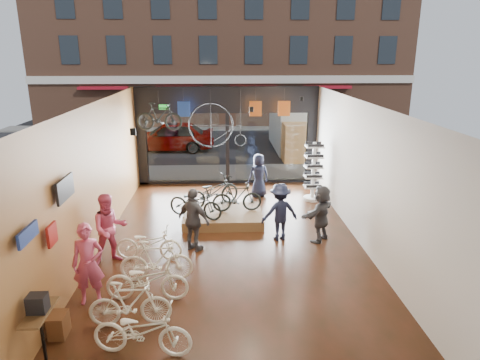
{
  "coord_description": "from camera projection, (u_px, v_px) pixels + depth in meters",
  "views": [
    {
      "loc": [
        -0.26,
        -10.5,
        5.0
      ],
      "look_at": [
        0.28,
        1.4,
        1.46
      ],
      "focal_mm": 32.0,
      "sensor_mm": 36.0,
      "label": 1
    }
  ],
  "objects": [
    {
      "name": "storefront",
      "position": [
        227.0,
        136.0,
        16.69
      ],
      "size": [
        7.0,
        0.26,
        3.8
      ],
      "primitive_type": null,
      "color": "black",
      "rests_on": "ground"
    },
    {
      "name": "customer_2",
      "position": [
        194.0,
        220.0,
        11.07
      ],
      "size": [
        1.04,
        0.94,
        1.7
      ],
      "primitive_type": "imported",
      "rotation": [
        0.0,
        0.0,
        2.49
      ],
      "color": "#3F3F44",
      "rests_on": "ground_plane"
    },
    {
      "name": "wall_merch",
      "position": [
        48.0,
        269.0,
        7.61
      ],
      "size": [
        0.4,
        2.4,
        2.6
      ],
      "primitive_type": null,
      "color": "navy",
      "rests_on": "wall_left"
    },
    {
      "name": "floor_bike_2",
      "position": [
        147.0,
        280.0,
        8.92
      ],
      "size": [
        1.75,
        0.67,
        0.91
      ],
      "primitive_type": "imported",
      "rotation": [
        0.0,
        0.0,
        1.53
      ],
      "color": "#ECE5CB",
      "rests_on": "ground_plane"
    },
    {
      "name": "opposite_building",
      "position": [
        223.0,
        24.0,
        30.08
      ],
      "size": [
        26.0,
        5.0,
        14.0
      ],
      "primitive_type": "cube",
      "color": "brown",
      "rests_on": "ground"
    },
    {
      "name": "floor_bike_0",
      "position": [
        142.0,
        331.0,
        7.28
      ],
      "size": [
        1.81,
        0.85,
        0.91
      ],
      "primitive_type": "imported",
      "rotation": [
        0.0,
        0.0,
        1.42
      ],
      "color": "#ECE5CB",
      "rests_on": "ground_plane"
    },
    {
      "name": "box_truck",
      "position": [
        299.0,
        128.0,
        21.8
      ],
      "size": [
        2.3,
        6.9,
        2.72
      ],
      "primitive_type": null,
      "color": "silver",
      "rests_on": "street_road"
    },
    {
      "name": "street_road",
      "position": [
        225.0,
        139.0,
        25.85
      ],
      "size": [
        30.0,
        18.0,
        0.02
      ],
      "primitive_type": "cube",
      "color": "black",
      "rests_on": "ground"
    },
    {
      "name": "wall_back",
      "position": [
        245.0,
        320.0,
        5.18
      ],
      "size": [
        7.0,
        0.04,
        3.8
      ],
      "primitive_type": "cube",
      "color": "beige",
      "rests_on": "ground"
    },
    {
      "name": "jersey_left",
      "position": [
        184.0,
        109.0,
        15.53
      ],
      "size": [
        0.45,
        0.03,
        0.55
      ],
      "primitive_type": "cube",
      "color": "#1E3F99",
      "rests_on": "ceiling"
    },
    {
      "name": "customer_0",
      "position": [
        88.0,
        264.0,
        8.71
      ],
      "size": [
        0.68,
        0.49,
        1.75
      ],
      "primitive_type": "imported",
      "rotation": [
        0.0,
        0.0,
        0.12
      ],
      "color": "#CC4C72",
      "rests_on": "ground_plane"
    },
    {
      "name": "display_bike_right",
      "position": [
        213.0,
        192.0,
        13.52
      ],
      "size": [
        1.93,
        1.58,
        0.99
      ],
      "primitive_type": "imported",
      "rotation": [
        0.0,
        0.0,
        2.15
      ],
      "color": "black",
      "rests_on": "display_platform"
    },
    {
      "name": "display_bike_mid",
      "position": [
        237.0,
        197.0,
        13.12
      ],
      "size": [
        1.55,
        0.53,
        0.91
      ],
      "primitive_type": "imported",
      "rotation": [
        0.0,
        0.0,
        1.64
      ],
      "color": "black",
      "rests_on": "display_platform"
    },
    {
      "name": "sidewalk_far",
      "position": [
        224.0,
        127.0,
        29.66
      ],
      "size": [
        30.0,
        2.0,
        0.12
      ],
      "primitive_type": "cube",
      "color": "slate",
      "rests_on": "ground"
    },
    {
      "name": "exit_sign",
      "position": [
        164.0,
        107.0,
        16.14
      ],
      "size": [
        0.35,
        0.06,
        0.18
      ],
      "primitive_type": "cube",
      "color": "#198C26",
      "rests_on": "storefront"
    },
    {
      "name": "customer_3",
      "position": [
        280.0,
        212.0,
        11.76
      ],
      "size": [
        1.15,
        0.83,
        1.61
      ],
      "primitive_type": "imported",
      "rotation": [
        0.0,
        0.0,
        3.38
      ],
      "color": "#161C33",
      "rests_on": "ground_plane"
    },
    {
      "name": "wall_right",
      "position": [
        367.0,
        178.0,
        11.1
      ],
      "size": [
        0.04,
        12.0,
        3.8
      ],
      "primitive_type": "cube",
      "color": "beige",
      "rests_on": "ground"
    },
    {
      "name": "wall_left",
      "position": [
        92.0,
        181.0,
        10.79
      ],
      "size": [
        0.04,
        12.0,
        3.8
      ],
      "primitive_type": "cube",
      "color": "#AE803C",
      "rests_on": "ground"
    },
    {
      "name": "sidewalk_near",
      "position": [
        227.0,
        173.0,
        18.36
      ],
      "size": [
        30.0,
        2.4,
        0.12
      ],
      "primitive_type": "cube",
      "color": "slate",
      "rests_on": "ground"
    },
    {
      "name": "jersey_mid",
      "position": [
        256.0,
        109.0,
        15.64
      ],
      "size": [
        0.45,
        0.03,
        0.55
      ],
      "primitive_type": "cube",
      "color": "#CC5919",
      "rests_on": "ceiling"
    },
    {
      "name": "floor_bike_3",
      "position": [
        156.0,
        261.0,
        9.66
      ],
      "size": [
        1.66,
        0.52,
        0.99
      ],
      "primitive_type": "imported",
      "rotation": [
        0.0,
        0.0,
        1.6
      ],
      "color": "#ECE5CB",
      "rests_on": "ground_plane"
    },
    {
      "name": "floor_bike_1",
      "position": [
        130.0,
        304.0,
        8.05
      ],
      "size": [
        1.57,
        0.49,
        0.94
      ],
      "primitive_type": "imported",
      "rotation": [
        0.0,
        0.0,
        1.61
      ],
      "color": "#ECE5CB",
      "rests_on": "ground_plane"
    },
    {
      "name": "ground_plane",
      "position": [
        232.0,
        248.0,
        11.49
      ],
      "size": [
        7.0,
        12.0,
        0.04
      ],
      "primitive_type": "cube",
      "color": "black",
      "rests_on": "ground"
    },
    {
      "name": "floor_bike_4",
      "position": [
        149.0,
        244.0,
        10.66
      ],
      "size": [
        1.72,
        0.74,
        0.88
      ],
      "primitive_type": "imported",
      "rotation": [
        0.0,
        0.0,
        1.48
      ],
      "color": "#ECE5CB",
      "rests_on": "ground_plane"
    },
    {
      "name": "sunglasses_rack",
      "position": [
        313.0,
        172.0,
        14.89
      ],
      "size": [
        0.68,
        0.59,
        2.08
      ],
      "primitive_type": null,
      "rotation": [
        0.0,
        0.0,
        -0.16
      ],
      "color": "white",
      "rests_on": "ground_plane"
    },
    {
      "name": "display_bike_left",
      "position": [
        195.0,
        203.0,
        12.61
      ],
      "size": [
        1.81,
        1.29,
        0.91
      ],
      "primitive_type": "imported",
      "rotation": [
        0.0,
        0.0,
        1.12
      ],
      "color": "black",
      "rests_on": "display_platform"
    },
    {
      "name": "ceiling",
      "position": [
        231.0,
        104.0,
        10.4
      ],
      "size": [
        7.0,
        12.0,
        0.04
      ],
      "primitive_type": "cube",
      "color": "black",
      "rests_on": "ground"
    },
    {
      "name": "display_platform",
      "position": [
        223.0,
        217.0,
        13.22
      ],
      "size": [
        2.4,
        1.8,
        0.3
      ],
      "primitive_type": "cube",
      "color": "#523921",
      "rests_on": "ground_plane"
    },
    {
      "name": "penny_farthing",
      "position": [
        220.0,
        126.0,
        15.19
      ],
      "size": [
        2.0,
        0.06,
        1.6
      ],
      "primitive_type": null,
      "color": "black",
      "rests_on": "ceiling"
    },
    {
      "name": "hung_bike",
      "position": [
        159.0,
        117.0,
        14.57
      ],
      "size": [
        1.62,
        0.64,
        0.95
      ],
      "primitive_type": "imported",
      "rotation": [
        0.0,
        0.0,
        1.44
      ],
      "color": "black",
      "rests_on": "ceiling"
    },
    {
      "name": "customer_1",
      "position": [
        110.0,
        229.0,
        10.42
      ],
      "size": [
        1.07,
        0.98,
        1.78
      ],
      "primitive_type": "imported",
      "rotation": [
        0.0,
        0.0,
        0.44
      ],
      "color": "#CC4C72",
      "rests_on": "ground_plane"
    },
    {
      "name": "jersey_right",
      "position": [
        284.0,
        109.0,
        15.69
      ],
      "size": [
        0.45,
        0.03,
        0.55
      ],
      "primitive_type": "cube",
      "color": "#CC5919",
      "rests_on": "ceiling"
    },
    {
      "name": "customer_4",
      "position": [
        259.0,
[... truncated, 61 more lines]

